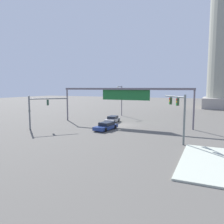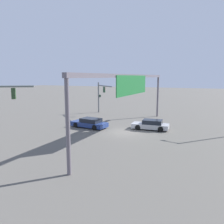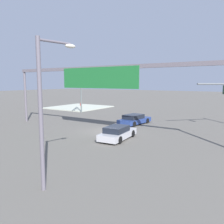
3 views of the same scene
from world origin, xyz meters
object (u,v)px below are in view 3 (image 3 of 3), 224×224
Objects in this scene: sedan_car_approaching at (134,120)px; traffic_signal_near_corner at (80,88)px; fire_hydrant_on_curb at (81,104)px; streetlamp_curved_arm at (45,103)px; sedan_car_waiting_far at (118,133)px.

traffic_signal_near_corner is at bearing 79.54° from sedan_car_approaching.
traffic_signal_near_corner is at bearing 130.54° from fire_hydrant_on_curb.
streetlamp_curved_arm reaches higher than sedan_car_approaching.
sedan_car_approaching reaches higher than fire_hydrant_on_curb.
fire_hydrant_on_curb is at bearing 48.46° from streetlamp_curved_arm.
sedan_car_waiting_far is at bearing 137.52° from fire_hydrant_on_curb.
sedan_car_waiting_far is 28.42m from fire_hydrant_on_curb.
sedan_car_waiting_far is 6.40× the size of fire_hydrant_on_curb.
sedan_car_waiting_far is at bearing 18.15° from traffic_signal_near_corner.
sedan_car_approaching is 7.67m from sedan_car_waiting_far.
streetlamp_curved_arm is 37.43m from fire_hydrant_on_curb.
traffic_signal_near_corner reaches higher than sedan_car_waiting_far.
sedan_car_waiting_far is at bearing 22.67° from streetlamp_curved_arm.
traffic_signal_near_corner reaches higher than fire_hydrant_on_curb.
fire_hydrant_on_curb is at bearing -173.23° from traffic_signal_near_corner.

